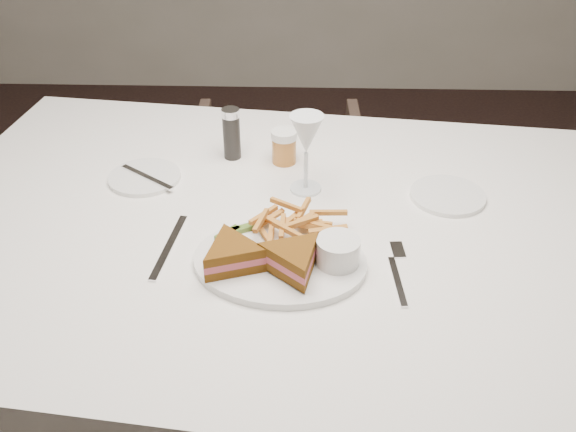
{
  "coord_description": "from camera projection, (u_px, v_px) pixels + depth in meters",
  "views": [
    {
      "loc": [
        0.18,
        -1.03,
        1.49
      ],
      "look_at": [
        0.14,
        -0.02,
        0.8
      ],
      "focal_mm": 40.0,
      "sensor_mm": 36.0,
      "label": 1
    }
  ],
  "objects": [
    {
      "name": "table",
      "position": [
        289.0,
        354.0,
        1.5
      ],
      "size": [
        1.66,
        1.21,
        0.75
      ],
      "primitive_type": "cube",
      "rotation": [
        0.0,
        0.0,
        -0.12
      ],
      "color": "white",
      "rests_on": "ground"
    },
    {
      "name": "table_setting",
      "position": [
        285.0,
        219.0,
        1.24
      ],
      "size": [
        0.82,
        0.63,
        0.18
      ],
      "color": "white",
      "rests_on": "table"
    },
    {
      "name": "chair_far",
      "position": [
        278.0,
        191.0,
        2.25
      ],
      "size": [
        0.59,
        0.56,
        0.6
      ],
      "primitive_type": "imported",
      "rotation": [
        0.0,
        0.0,
        3.17
      ],
      "color": "#4E3A30",
      "rests_on": "ground"
    }
  ]
}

